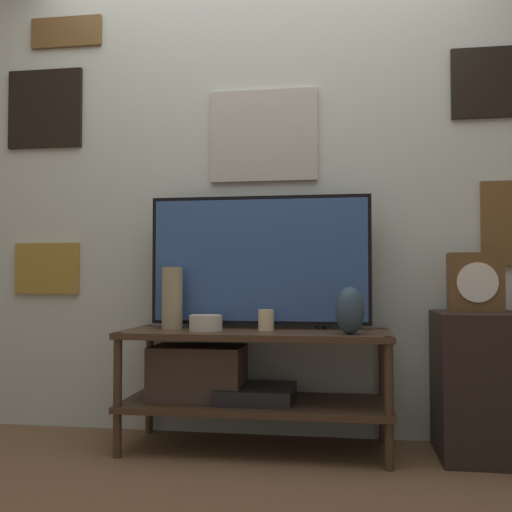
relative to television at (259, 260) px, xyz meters
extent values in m
plane|color=brown|center=(0.00, -0.40, -0.91)|extent=(12.00, 12.00, 0.00)
cube|color=beige|center=(0.00, 0.19, 0.44)|extent=(6.40, 0.06, 2.70)
cube|color=#B2ADA3|center=(0.00, 0.15, 0.67)|extent=(0.57, 0.02, 0.49)
cube|color=#B2BCC6|center=(0.00, 0.14, 0.67)|extent=(0.54, 0.01, 0.45)
cube|color=black|center=(-1.24, 0.15, 0.86)|extent=(0.44, 0.02, 0.44)
cube|color=slate|center=(-1.24, 0.14, 0.86)|extent=(0.40, 0.01, 0.41)
cube|color=brown|center=(-1.12, 0.15, 1.30)|extent=(0.41, 0.02, 0.17)
cube|color=white|center=(-1.12, 0.14, 1.30)|extent=(0.38, 0.01, 0.13)
cube|color=black|center=(1.16, 0.15, 0.89)|extent=(0.39, 0.02, 0.36)
cube|color=slate|center=(1.16, 0.14, 0.89)|extent=(0.36, 0.01, 0.32)
cube|color=olive|center=(-1.22, 0.15, -0.03)|extent=(0.37, 0.02, 0.28)
cube|color=#BCB299|center=(-1.22, 0.14, -0.03)|extent=(0.34, 0.01, 0.25)
cube|color=#422D1E|center=(0.00, -0.11, -0.36)|extent=(1.28, 0.51, 0.03)
cube|color=#422D1E|center=(0.00, -0.11, -0.69)|extent=(1.28, 0.51, 0.03)
cylinder|color=#422D1E|center=(-0.61, -0.33, -0.62)|extent=(0.04, 0.04, 0.57)
cylinder|color=#422D1E|center=(0.61, -0.33, -0.62)|extent=(0.04, 0.04, 0.57)
cylinder|color=#422D1E|center=(-0.61, 0.11, -0.62)|extent=(0.04, 0.04, 0.57)
cylinder|color=#422D1E|center=(0.61, 0.11, -0.62)|extent=(0.04, 0.04, 0.57)
cube|color=black|center=(0.00, -0.11, -0.64)|extent=(0.36, 0.35, 0.07)
cube|color=#47382D|center=(-0.29, -0.11, -0.55)|extent=(0.45, 0.28, 0.26)
cylinder|color=black|center=(-0.30, 0.00, -0.33)|extent=(0.05, 0.05, 0.02)
cylinder|color=black|center=(0.30, 0.00, -0.33)|extent=(0.05, 0.05, 0.02)
cube|color=black|center=(0.00, 0.00, 0.00)|extent=(1.11, 0.04, 0.64)
cube|color=#33518C|center=(0.00, -0.01, 0.00)|extent=(1.07, 0.01, 0.61)
cylinder|color=beige|center=(-0.23, -0.17, -0.30)|extent=(0.16, 0.16, 0.08)
ellipsoid|color=#2D4251|center=(0.45, -0.25, -0.23)|extent=(0.13, 0.12, 0.21)
cylinder|color=tan|center=(-0.42, -0.09, -0.19)|extent=(0.10, 0.10, 0.31)
cylinder|color=beige|center=(0.05, -0.11, -0.29)|extent=(0.08, 0.08, 0.10)
cube|color=black|center=(1.04, -0.08, -0.58)|extent=(0.40, 0.45, 0.66)
cube|color=brown|center=(1.03, -0.05, -0.11)|extent=(0.25, 0.10, 0.28)
cylinder|color=white|center=(1.03, -0.11, -0.11)|extent=(0.18, 0.01, 0.18)
camera|label=1|loc=(0.44, -2.97, -0.09)|focal=42.00mm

